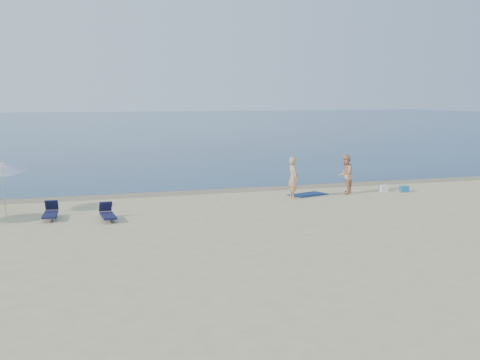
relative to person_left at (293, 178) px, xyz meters
name	(u,v)px	position (x,y,z in m)	size (l,w,h in m)	color
sea	(97,123)	(-1.86, 83.81, -0.96)	(240.00, 160.00, 0.01)	#0C2A4C
wet_sand_strip	(234,190)	(-1.86, 3.21, -0.96)	(240.00, 1.60, 0.00)	#847254
person_left	(293,178)	(0.00, 0.00, 0.00)	(0.71, 0.46, 1.93)	tan
person_right	(345,174)	(2.91, 0.41, -0.01)	(0.93, 0.72, 1.91)	tan
beach_towel	(308,194)	(1.10, 0.73, -0.95)	(1.85, 1.03, 0.03)	#0F1F4B
white_bag	(383,188)	(5.08, 0.49, -0.80)	(0.38, 0.32, 0.32)	silver
blue_cooler	(404,189)	(5.99, 0.06, -0.82)	(0.42, 0.30, 0.30)	#1D62A0
umbrella_near	(3,166)	(-12.42, -0.05, 1.01)	(1.91, 1.93, 2.34)	silver
lounger_left	(50,213)	(-10.74, -1.48, -0.72)	(0.66, 1.57, 0.67)	#141737
lounger_right	(108,214)	(-8.66, -2.38, -0.73)	(0.55, 1.50, 0.65)	#15163B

